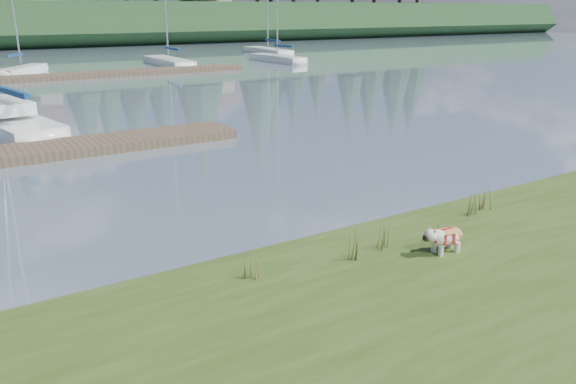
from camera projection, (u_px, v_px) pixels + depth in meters
ground at (24, 81)px, 35.63m from camera, size 200.00×200.00×0.00m
bulldog at (445, 236)px, 9.63m from camera, size 0.81×0.38×0.49m
dock_far at (57, 77)px, 36.59m from camera, size 26.00×2.20×0.30m
sailboat_bg_2 at (26, 69)px, 39.29m from camera, size 4.36×5.60×9.22m
sailboat_bg_3 at (166, 61)px, 45.94m from camera, size 1.92×8.88×12.90m
sailboat_bg_4 at (273, 58)px, 48.72m from camera, size 1.95×7.53×11.05m
sailboat_bg_5 at (265, 50)px, 57.50m from camera, size 2.32×9.02×12.65m
weed_0 at (355, 246)px, 9.40m from camera, size 0.17×0.14×0.55m
weed_1 at (383, 238)px, 9.84m from camera, size 0.17×0.14×0.44m
weed_2 at (472, 202)px, 11.44m from camera, size 0.17×0.14×0.62m
weed_3 at (251, 267)px, 8.76m from camera, size 0.17×0.14×0.45m
weed_4 at (437, 232)px, 10.14m from camera, size 0.17×0.14×0.44m
weed_5 at (484, 198)px, 11.74m from camera, size 0.17×0.14×0.59m
mud_lip at (279, 260)px, 10.07m from camera, size 60.00×0.50×0.14m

